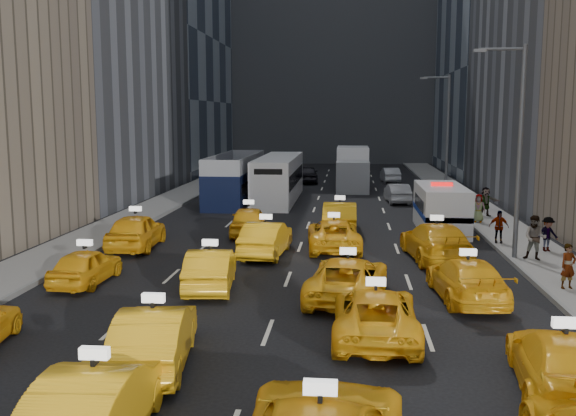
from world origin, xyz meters
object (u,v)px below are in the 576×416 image
Objects in this scene: nypd_van at (441,209)px; pedestrian_0 at (568,266)px; taxi_1 at (97,403)px; city_bus at (279,179)px; double_decker at (235,179)px; box_truck at (353,169)px.

pedestrian_0 is at bearing -69.80° from nypd_van.
city_bus reaches higher than taxi_1.
taxi_1 is at bearing -105.00° from nypd_van.
taxi_1 is 0.38× the size of city_bus.
nypd_van is (9.57, 23.37, 0.41)m from taxi_1.
box_truck is at bearing 45.36° from double_decker.
nypd_van is at bearing 84.56° from pedestrian_0.
taxi_1 is 34.10m from double_decker.
nypd_van is 0.80× the size of box_truck.
city_bus is at bearing 100.16° from pedestrian_0.
nypd_van is 0.55× the size of double_decker.
pedestrian_0 is (7.33, -30.83, -0.77)m from box_truck.
taxi_1 is 0.41× the size of double_decker.
double_decker is 1.45× the size of box_truck.
double_decker is 27.34m from pedestrian_0.
box_truck is at bearing 110.92° from nypd_van.
box_truck reaches higher than double_decker.
double_decker reaches higher than taxi_1.
pedestrian_0 is at bearing -54.96° from double_decker.
box_truck is 31.70m from pedestrian_0.
nypd_van is 3.99× the size of pedestrian_0.
nypd_van is at bearing -47.53° from city_bus.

